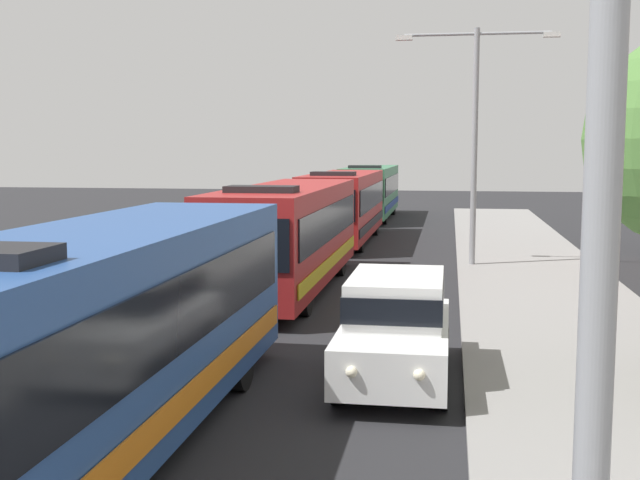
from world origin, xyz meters
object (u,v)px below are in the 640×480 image
(bus_second_in_line, at_px, (288,233))
(bus_fourth_in_line, at_px, (371,190))
(bus_lead, at_px, (105,329))
(white_suv, at_px, (396,324))
(streetlamp_mid, at_px, (475,122))
(bus_middle, at_px, (344,204))

(bus_second_in_line, distance_m, bus_fourth_in_line, 24.22)
(bus_lead, bearing_deg, bus_second_in_line, 90.00)
(white_suv, height_order, streetlamp_mid, streetlamp_mid)
(bus_second_in_line, bearing_deg, bus_lead, -90.00)
(bus_lead, distance_m, bus_middle, 24.71)
(streetlamp_mid, bearing_deg, white_suv, -96.99)
(bus_second_in_line, xyz_separation_m, streetlamp_mid, (5.40, 5.28, 3.34))
(bus_fourth_in_line, bearing_deg, streetlamp_mid, -74.09)
(bus_middle, relative_size, bus_fourth_in_line, 0.98)
(bus_lead, relative_size, white_suv, 2.28)
(bus_second_in_line, bearing_deg, streetlamp_mid, 44.39)
(white_suv, bearing_deg, streetlamp_mid, 83.01)
(white_suv, xyz_separation_m, streetlamp_mid, (1.70, 13.86, 4.00))
(bus_lead, distance_m, bus_fourth_in_line, 36.70)
(bus_lead, xyz_separation_m, streetlamp_mid, (5.40, 17.76, 3.34))
(bus_middle, bearing_deg, white_suv, -79.92)
(bus_second_in_line, height_order, bus_middle, same)
(bus_lead, bearing_deg, bus_fourth_in_line, 90.00)
(bus_lead, xyz_separation_m, bus_second_in_line, (0.00, 12.48, 0.00))
(bus_fourth_in_line, relative_size, streetlamp_mid, 1.39)
(white_suv, bearing_deg, bus_middle, 100.08)
(streetlamp_mid, bearing_deg, bus_middle, 127.85)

